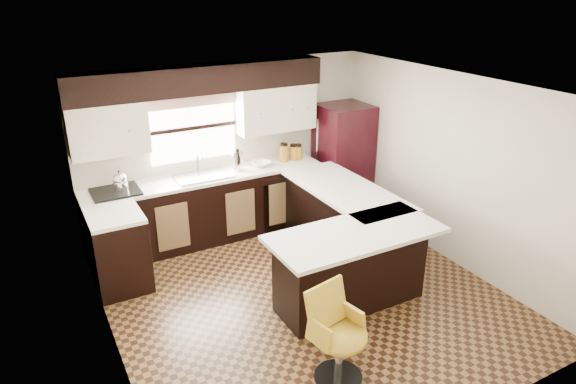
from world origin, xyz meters
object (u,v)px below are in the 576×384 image
peninsula_long (341,224)px  refrigerator (343,160)px  peninsula_return (351,268)px  bar_chair (340,338)px

peninsula_long → refrigerator: 1.49m
peninsula_return → bar_chair: size_ratio=1.80×
peninsula_long → bar_chair: 2.32m
bar_chair → peninsula_long: bearing=43.8°
bar_chair → refrigerator: bearing=43.6°
peninsula_return → bar_chair: bearing=-129.4°
refrigerator → peninsula_long: bearing=-124.7°
peninsula_long → refrigerator: bearing=55.3°
peninsula_long → bar_chair: bearing=-124.1°
peninsula_long → refrigerator: refrigerator is taller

